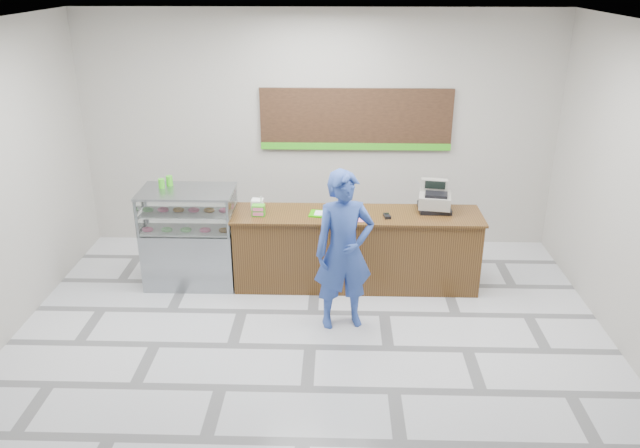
{
  "coord_description": "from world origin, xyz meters",
  "views": [
    {
      "loc": [
        0.29,
        -6.01,
        4.03
      ],
      "look_at": [
        0.09,
        0.9,
        1.15
      ],
      "focal_mm": 35.0,
      "sensor_mm": 36.0,
      "label": 1
    }
  ],
  "objects_px": {
    "sales_counter": "(356,249)",
    "customer": "(344,251)",
    "display_case": "(190,236)",
    "serving_tray": "(323,214)",
    "cash_register": "(435,199)"
  },
  "relations": [
    {
      "from": "sales_counter",
      "to": "customer",
      "type": "height_order",
      "value": "customer"
    },
    {
      "from": "display_case",
      "to": "serving_tray",
      "type": "xyz_separation_m",
      "value": [
        1.77,
        -0.04,
        0.36
      ]
    },
    {
      "from": "display_case",
      "to": "serving_tray",
      "type": "height_order",
      "value": "display_case"
    },
    {
      "from": "display_case",
      "to": "serving_tray",
      "type": "relative_size",
      "value": 3.71
    },
    {
      "from": "sales_counter",
      "to": "serving_tray",
      "type": "distance_m",
      "value": 0.69
    },
    {
      "from": "display_case",
      "to": "cash_register",
      "type": "bearing_deg",
      "value": 3.04
    },
    {
      "from": "display_case",
      "to": "cash_register",
      "type": "relative_size",
      "value": 2.71
    },
    {
      "from": "customer",
      "to": "sales_counter",
      "type": "bearing_deg",
      "value": 66.74
    },
    {
      "from": "sales_counter",
      "to": "serving_tray",
      "type": "height_order",
      "value": "serving_tray"
    },
    {
      "from": "cash_register",
      "to": "customer",
      "type": "relative_size",
      "value": 0.25
    },
    {
      "from": "sales_counter",
      "to": "cash_register",
      "type": "bearing_deg",
      "value": 9.55
    },
    {
      "from": "sales_counter",
      "to": "display_case",
      "type": "relative_size",
      "value": 2.45
    },
    {
      "from": "cash_register",
      "to": "customer",
      "type": "xyz_separation_m",
      "value": [
        -1.2,
        -1.19,
        -0.21
      ]
    },
    {
      "from": "serving_tray",
      "to": "customer",
      "type": "height_order",
      "value": "customer"
    },
    {
      "from": "serving_tray",
      "to": "cash_register",
      "type": "bearing_deg",
      "value": 15.64
    }
  ]
}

